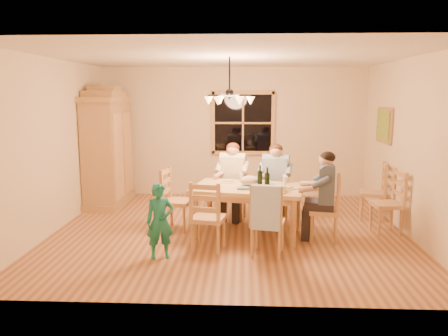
{
  "coord_description": "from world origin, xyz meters",
  "views": [
    {
      "loc": [
        0.23,
        -6.69,
        2.15
      ],
      "look_at": [
        -0.09,
        0.1,
        0.99
      ],
      "focal_mm": 35.0,
      "sensor_mm": 36.0,
      "label": 1
    }
  ],
  "objects_px": {
    "chair_end_right": "(324,220)",
    "adult_plaid_man": "(275,173)",
    "adult_slate_man": "(325,185)",
    "wine_bottle_a": "(260,176)",
    "dining_table": "(248,193)",
    "adult_woman": "(233,171)",
    "chair_spare_front": "(386,214)",
    "child": "(160,221)",
    "chair_far_right": "(275,204)",
    "chandelier": "(229,99)",
    "armoire": "(108,151)",
    "chair_end_left": "(177,211)",
    "chair_spare_back": "(371,201)",
    "chair_near_right": "(267,233)",
    "chair_far_left": "(233,202)",
    "wine_bottle_b": "(267,178)",
    "chair_near_left": "(209,229)"
  },
  "relations": [
    {
      "from": "adult_slate_man",
      "to": "chair_spare_front",
      "type": "xyz_separation_m",
      "value": [
        1.03,
        0.41,
        -0.54
      ]
    },
    {
      "from": "chair_near_left",
      "to": "chair_end_right",
      "type": "height_order",
      "value": "same"
    },
    {
      "from": "adult_plaid_man",
      "to": "wine_bottle_a",
      "type": "xyz_separation_m",
      "value": [
        -0.28,
        -0.72,
        0.08
      ]
    },
    {
      "from": "chair_spare_back",
      "to": "chandelier",
      "type": "bearing_deg",
      "value": 120.23
    },
    {
      "from": "adult_slate_man",
      "to": "child",
      "type": "height_order",
      "value": "adult_slate_man"
    },
    {
      "from": "chair_end_right",
      "to": "adult_plaid_man",
      "type": "xyz_separation_m",
      "value": [
        -0.66,
        0.92,
        0.54
      ]
    },
    {
      "from": "chandelier",
      "to": "dining_table",
      "type": "xyz_separation_m",
      "value": [
        0.29,
        -0.19,
        -1.42
      ]
    },
    {
      "from": "chair_far_right",
      "to": "chair_near_right",
      "type": "bearing_deg",
      "value": 93.37
    },
    {
      "from": "dining_table",
      "to": "adult_woman",
      "type": "relative_size",
      "value": 2.07
    },
    {
      "from": "adult_plaid_man",
      "to": "adult_slate_man",
      "type": "relative_size",
      "value": 1.0
    },
    {
      "from": "chair_end_right",
      "to": "wine_bottle_a",
      "type": "bearing_deg",
      "value": 89.22
    },
    {
      "from": "chair_end_left",
      "to": "child",
      "type": "distance_m",
      "value": 1.26
    },
    {
      "from": "chair_far_right",
      "to": "chair_near_right",
      "type": "distance_m",
      "value": 1.56
    },
    {
      "from": "chandelier",
      "to": "wine_bottle_a",
      "type": "xyz_separation_m",
      "value": [
        0.47,
        -0.21,
        -1.15
      ]
    },
    {
      "from": "chandelier",
      "to": "wine_bottle_a",
      "type": "distance_m",
      "value": 1.26
    },
    {
      "from": "adult_woman",
      "to": "child",
      "type": "bearing_deg",
      "value": 75.14
    },
    {
      "from": "chandelier",
      "to": "chair_spare_front",
      "type": "height_order",
      "value": "chandelier"
    },
    {
      "from": "wine_bottle_a",
      "to": "child",
      "type": "relative_size",
      "value": 0.33
    },
    {
      "from": "dining_table",
      "to": "adult_slate_man",
      "type": "relative_size",
      "value": 2.07
    },
    {
      "from": "chair_end_right",
      "to": "wine_bottle_b",
      "type": "height_order",
      "value": "wine_bottle_b"
    },
    {
      "from": "chair_near_left",
      "to": "chair_near_right",
      "type": "xyz_separation_m",
      "value": [
        0.81,
        -0.16,
        0.0
      ]
    },
    {
      "from": "adult_plaid_man",
      "to": "chair_spare_back",
      "type": "xyz_separation_m",
      "value": [
        1.69,
        0.29,
        -0.54
      ]
    },
    {
      "from": "armoire",
      "to": "dining_table",
      "type": "height_order",
      "value": "armoire"
    },
    {
      "from": "dining_table",
      "to": "chair_far_right",
      "type": "distance_m",
      "value": 0.91
    },
    {
      "from": "dining_table",
      "to": "wine_bottle_a",
      "type": "height_order",
      "value": "wine_bottle_a"
    },
    {
      "from": "chandelier",
      "to": "adult_slate_man",
      "type": "distance_m",
      "value": 1.92
    },
    {
      "from": "chair_end_left",
      "to": "chair_spare_back",
      "type": "distance_m",
      "value": 3.37
    },
    {
      "from": "wine_bottle_b",
      "to": "chair_spare_front",
      "type": "distance_m",
      "value": 2.02
    },
    {
      "from": "adult_woman",
      "to": "wine_bottle_a",
      "type": "xyz_separation_m",
      "value": [
        0.44,
        -0.86,
        0.08
      ]
    },
    {
      "from": "chair_far_right",
      "to": "adult_woman",
      "type": "distance_m",
      "value": 0.91
    },
    {
      "from": "chair_far_left",
      "to": "chair_spare_back",
      "type": "bearing_deg",
      "value": -165.61
    },
    {
      "from": "chandelier",
      "to": "child",
      "type": "relative_size",
      "value": 0.77
    },
    {
      "from": "wine_bottle_a",
      "to": "wine_bottle_b",
      "type": "xyz_separation_m",
      "value": [
        0.1,
        -0.17,
        0.0
      ]
    },
    {
      "from": "chair_end_right",
      "to": "chair_spare_back",
      "type": "distance_m",
      "value": 1.59
    },
    {
      "from": "chandelier",
      "to": "chair_near_right",
      "type": "bearing_deg",
      "value": -61.83
    },
    {
      "from": "adult_slate_man",
      "to": "wine_bottle_b",
      "type": "bearing_deg",
      "value": 98.86
    },
    {
      "from": "dining_table",
      "to": "chair_far_right",
      "type": "bearing_deg",
      "value": 56.74
    },
    {
      "from": "chair_end_right",
      "to": "chair_spare_front",
      "type": "xyz_separation_m",
      "value": [
        1.03,
        0.41,
        0.0
      ]
    },
    {
      "from": "adult_slate_man",
      "to": "wine_bottle_a",
      "type": "xyz_separation_m",
      "value": [
        -0.95,
        0.2,
        0.08
      ]
    },
    {
      "from": "chair_far_right",
      "to": "chair_near_right",
      "type": "height_order",
      "value": "same"
    },
    {
      "from": "chair_spare_front",
      "to": "chair_near_left",
      "type": "bearing_deg",
      "value": 103.3
    },
    {
      "from": "chandelier",
      "to": "chair_near_right",
      "type": "relative_size",
      "value": 0.78
    },
    {
      "from": "wine_bottle_b",
      "to": "chair_spare_back",
      "type": "xyz_separation_m",
      "value": [
        1.88,
        1.18,
        -0.62
      ]
    },
    {
      "from": "chandelier",
      "to": "chair_far_left",
      "type": "relative_size",
      "value": 0.78
    },
    {
      "from": "chair_end_left",
      "to": "adult_plaid_man",
      "type": "distance_m",
      "value": 1.74
    },
    {
      "from": "adult_woman",
      "to": "chair_end_left",
      "type": "bearing_deg",
      "value": 46.74
    },
    {
      "from": "wine_bottle_a",
      "to": "chair_spare_back",
      "type": "distance_m",
      "value": 2.31
    },
    {
      "from": "armoire",
      "to": "chair_spare_back",
      "type": "xyz_separation_m",
      "value": [
        4.87,
        -0.8,
        -0.75
      ]
    },
    {
      "from": "child",
      "to": "wine_bottle_b",
      "type": "bearing_deg",
      "value": 12.18
    },
    {
      "from": "chair_spare_back",
      "to": "chair_far_left",
      "type": "bearing_deg",
      "value": 105.61
    }
  ]
}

